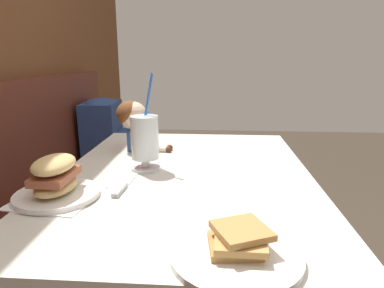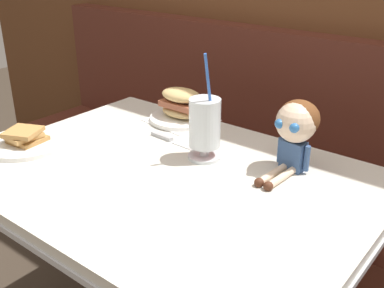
{
  "view_description": "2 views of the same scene",
  "coord_description": "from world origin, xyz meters",
  "px_view_note": "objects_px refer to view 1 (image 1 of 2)",
  "views": [
    {
      "loc": [
        -1.02,
        0.09,
        1.11
      ],
      "look_at": [
        0.06,
        0.16,
        0.82
      ],
      "focal_mm": 31.48,
      "sensor_mm": 36.0,
      "label": 1
    },
    {
      "loc": [
        0.75,
        -0.66,
        1.33
      ],
      "look_at": [
        0.04,
        0.24,
        0.81
      ],
      "focal_mm": 43.67,
      "sensor_mm": 36.0,
      "label": 2
    }
  ],
  "objects_px": {
    "toast_plate": "(237,250)",
    "backpack": "(104,129)",
    "sandwich_plate": "(56,182)",
    "butter_knife": "(124,186)",
    "seated_doll": "(133,118)",
    "milkshake_glass": "(145,140)"
  },
  "relations": [
    {
      "from": "toast_plate",
      "to": "backpack",
      "type": "bearing_deg",
      "value": 27.04
    },
    {
      "from": "toast_plate",
      "to": "sandwich_plate",
      "type": "xyz_separation_m",
      "value": [
        0.24,
        0.46,
        0.03
      ]
    },
    {
      "from": "toast_plate",
      "to": "sandwich_plate",
      "type": "distance_m",
      "value": 0.52
    },
    {
      "from": "butter_knife",
      "to": "toast_plate",
      "type": "bearing_deg",
      "value": -136.83
    },
    {
      "from": "sandwich_plate",
      "to": "seated_doll",
      "type": "height_order",
      "value": "seated_doll"
    },
    {
      "from": "seated_doll",
      "to": "sandwich_plate",
      "type": "bearing_deg",
      "value": 168.6
    },
    {
      "from": "toast_plate",
      "to": "backpack",
      "type": "height_order",
      "value": "backpack"
    },
    {
      "from": "seated_doll",
      "to": "backpack",
      "type": "distance_m",
      "value": 0.85
    },
    {
      "from": "sandwich_plate",
      "to": "backpack",
      "type": "xyz_separation_m",
      "value": [
        1.21,
        0.28,
        -0.13
      ]
    },
    {
      "from": "toast_plate",
      "to": "milkshake_glass",
      "type": "distance_m",
      "value": 0.56
    },
    {
      "from": "toast_plate",
      "to": "milkshake_glass",
      "type": "relative_size",
      "value": 0.79
    },
    {
      "from": "sandwich_plate",
      "to": "butter_knife",
      "type": "xyz_separation_m",
      "value": [
        0.08,
        -0.16,
        -0.04
      ]
    },
    {
      "from": "seated_doll",
      "to": "toast_plate",
      "type": "bearing_deg",
      "value": -153.06
    },
    {
      "from": "sandwich_plate",
      "to": "butter_knife",
      "type": "bearing_deg",
      "value": -62.38
    },
    {
      "from": "toast_plate",
      "to": "butter_knife",
      "type": "height_order",
      "value": "toast_plate"
    },
    {
      "from": "milkshake_glass",
      "to": "sandwich_plate",
      "type": "relative_size",
      "value": 1.41
    },
    {
      "from": "sandwich_plate",
      "to": "seated_doll",
      "type": "relative_size",
      "value": 1.01
    },
    {
      "from": "butter_knife",
      "to": "seated_doll",
      "type": "relative_size",
      "value": 1.07
    },
    {
      "from": "toast_plate",
      "to": "butter_knife",
      "type": "bearing_deg",
      "value": 43.17
    },
    {
      "from": "sandwich_plate",
      "to": "seated_doll",
      "type": "distance_m",
      "value": 0.49
    },
    {
      "from": "milkshake_glass",
      "to": "seated_doll",
      "type": "distance_m",
      "value": 0.25
    },
    {
      "from": "sandwich_plate",
      "to": "butter_knife",
      "type": "distance_m",
      "value": 0.18
    }
  ]
}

